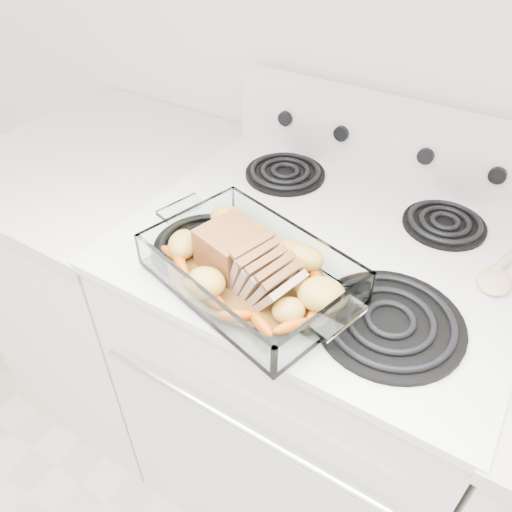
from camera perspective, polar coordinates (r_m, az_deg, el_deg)
The scene contains 6 objects.
electric_range at distance 1.35m, azimuth 6.40°, elevation -12.98°, with size 0.78×0.70×1.12m.
counter_left at distance 1.64m, azimuth -14.76°, elevation -3.03°, with size 0.58×0.68×0.93m.
baking_dish at distance 0.89m, azimuth -0.68°, elevation -2.14°, with size 0.36×0.24×0.07m.
pork_roast at distance 0.88m, azimuth -1.79°, elevation -0.37°, with size 0.20×0.10×0.08m.
roast_vegetables at distance 0.91m, azimuth 0.43°, elevation -0.07°, with size 0.39×0.21×0.05m.
wooden_spoon at distance 1.04m, azimuth 26.72°, elevation -1.05°, with size 0.09×0.27×0.02m.
Camera 1 is at (0.30, 0.90, 1.57)m, focal length 35.00 mm.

